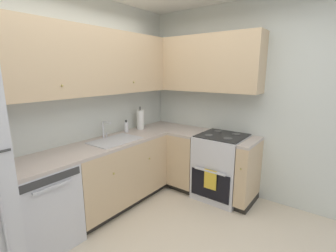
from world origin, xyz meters
TOP-DOWN VIEW (x-y plane):
  - wall_back at (0.00, 1.45)m, footprint 3.52×0.05m
  - wall_right at (1.74, 0.00)m, footprint 0.05×2.95m
  - dishwasher at (-0.59, 1.13)m, footprint 0.60×0.63m
  - lower_cabinets_back at (0.42, 1.13)m, footprint 1.39×0.62m
  - countertop_back at (0.41, 1.13)m, footprint 2.60×0.60m
  - lower_cabinets_right at (1.41, 0.38)m, footprint 0.62×1.18m
  - countertop_right at (1.41, 0.38)m, footprint 0.60×1.18m
  - oven_range at (1.43, 0.11)m, footprint 0.68×0.62m
  - upper_cabinets_back at (0.25, 1.27)m, footprint 2.28×0.34m
  - upper_cabinets_right at (1.55, 0.56)m, footprint 0.32×1.73m
  - sink at (0.39, 1.10)m, footprint 0.62×0.40m
  - faucet at (0.40, 1.31)m, footprint 0.07×0.16m
  - soap_bottle at (0.78, 1.31)m, footprint 0.06×0.06m
  - paper_towel_roll at (1.06, 1.29)m, footprint 0.11×0.11m

SIDE VIEW (x-z plane):
  - dishwasher at x=-0.59m, z-range 0.00..0.85m
  - lower_cabinets_back at x=0.42m, z-range 0.00..0.86m
  - lower_cabinets_right at x=1.41m, z-range 0.00..0.86m
  - oven_range at x=1.43m, z-range -0.07..0.97m
  - sink at x=0.39m, z-range 0.80..0.90m
  - countertop_back at x=0.41m, z-range 0.85..0.89m
  - countertop_right at x=1.41m, z-range 0.85..0.89m
  - soap_bottle at x=0.78m, z-range 0.88..1.05m
  - faucet at x=0.40m, z-range 0.91..1.13m
  - paper_towel_roll at x=1.06m, z-range 0.86..1.21m
  - wall_back at x=0.00m, z-range 0.00..2.64m
  - wall_right at x=1.74m, z-range 0.00..2.64m
  - upper_cabinets_back at x=0.25m, z-range 1.47..2.23m
  - upper_cabinets_right at x=1.55m, z-range 1.47..2.23m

